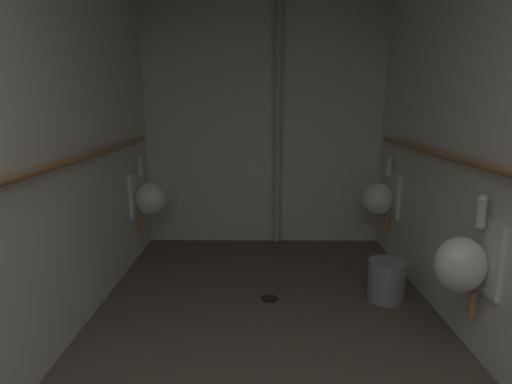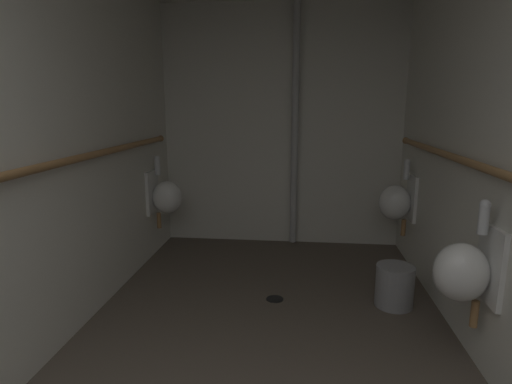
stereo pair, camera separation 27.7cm
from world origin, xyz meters
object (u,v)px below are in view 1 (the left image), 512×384
Objects in this scene: urinal_right_far at (380,198)px; floor_drain at (270,298)px; urinal_left_mid at (148,198)px; standpipe_back_wall at (278,127)px; waste_bin at (386,280)px; urinal_right_mid at (464,263)px.

floor_drain is (-1.12, -0.92, -0.63)m from urinal_right_far.
standpipe_back_wall is at bearing 20.61° from urinal_left_mid.
standpipe_back_wall is at bearing 85.31° from floor_drain.
urinal_left_mid is at bearing -159.39° from standpipe_back_wall.
urinal_left_mid is 1.62m from floor_drain.
standpipe_back_wall is 1.98m from waste_bin.
floor_drain is at bearing 179.73° from waste_bin.
urinal_right_far is 2.30× the size of waste_bin.
urinal_right_mid is at bearing -90.00° from urinal_right_far.
standpipe_back_wall is (-1.01, 0.48, 0.67)m from urinal_right_far.
urinal_right_mid is 1.72m from urinal_right_far.
urinal_left_mid is 1.00× the size of urinal_right_mid.
urinal_right_far is 1.05m from waste_bin.
waste_bin is (2.12, -0.91, -0.47)m from urinal_left_mid.
urinal_right_far is at bearing 78.55° from waste_bin.
urinal_right_mid is (2.31, -1.71, 0.00)m from urinal_left_mid.
urinal_right_far is 0.30× the size of standpipe_back_wall.
urinal_left_mid is 1.54m from standpipe_back_wall.
urinal_left_mid is 5.39× the size of floor_drain.
urinal_left_mid and urinal_right_far have the same top height.
waste_bin is (-0.19, 0.80, -0.47)m from urinal_right_mid.
floor_drain is 0.95m from waste_bin.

